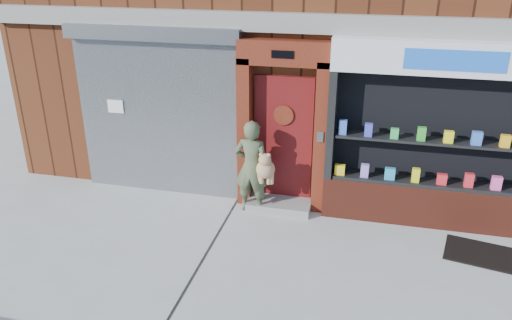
% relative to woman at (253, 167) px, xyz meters
% --- Properties ---
extents(ground, '(80.00, 80.00, 0.00)m').
position_rel_woman_xyz_m(ground, '(1.18, -1.54, -0.82)').
color(ground, '#9E9E99').
rests_on(ground, ground).
extents(shutter_bay, '(3.10, 0.30, 3.04)m').
position_rel_woman_xyz_m(shutter_bay, '(-1.82, 0.39, 0.89)').
color(shutter_bay, gray).
rests_on(shutter_bay, ground).
extents(red_door_bay, '(1.52, 0.58, 2.90)m').
position_rel_woman_xyz_m(red_door_bay, '(0.43, 0.32, 0.63)').
color(red_door_bay, '#4C180D').
rests_on(red_door_bay, ground).
extents(pharmacy_bay, '(3.50, 0.41, 3.00)m').
position_rel_woman_xyz_m(pharmacy_bay, '(2.92, 0.27, 0.55)').
color(pharmacy_bay, maroon).
rests_on(pharmacy_bay, ground).
extents(woman, '(0.72, 0.45, 1.64)m').
position_rel_woman_xyz_m(woman, '(0.00, 0.00, 0.00)').
color(woman, '#495437').
rests_on(woman, ground).
extents(doormat, '(1.15, 0.91, 0.03)m').
position_rel_woman_xyz_m(doormat, '(3.64, -0.54, -0.81)').
color(doormat, black).
rests_on(doormat, ground).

